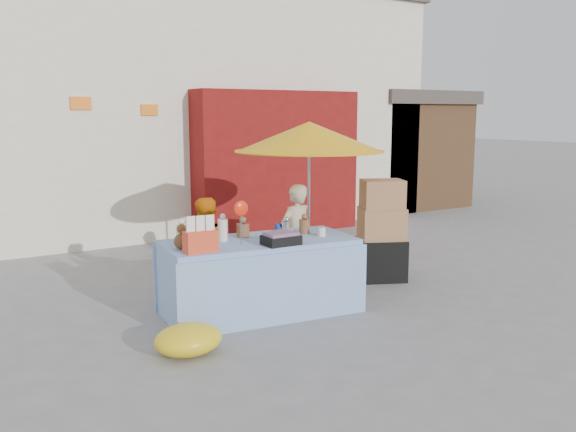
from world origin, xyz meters
TOP-DOWN VIEW (x-y plane):
  - ground at (0.00, 0.00)m, footprint 80.00×80.00m
  - backdrop at (0.52, 7.52)m, footprint 14.00×8.00m
  - market_table at (-0.37, 0.33)m, footprint 2.24×1.25m
  - chair_left at (-0.77, 0.78)m, footprint 0.57×0.56m
  - chair_right at (0.48, 0.78)m, footprint 0.57×0.56m
  - vendor_orange at (-0.77, 0.91)m, footprint 0.69×0.59m
  - vendor_beige at (0.48, 0.91)m, footprint 0.54×0.41m
  - umbrella at (0.78, 1.06)m, footprint 1.90×1.90m
  - box_stack at (1.67, 0.65)m, footprint 0.76×0.70m
  - tarp_bundle at (-1.52, -0.40)m, footprint 0.74×0.65m

SIDE VIEW (x-z plane):
  - ground at x=0.00m, z-range 0.00..0.00m
  - tarp_bundle at x=-1.52m, z-range 0.00..0.29m
  - chair_left at x=-0.77m, z-range -0.17..0.68m
  - chair_right at x=0.48m, z-range -0.17..0.68m
  - market_table at x=-0.37m, z-range -0.22..1.07m
  - box_stack at x=1.67m, z-range -0.05..1.29m
  - vendor_orange at x=-0.77m, z-range 0.00..1.25m
  - vendor_beige at x=0.48m, z-range 0.00..1.33m
  - umbrella at x=0.78m, z-range 0.85..2.94m
  - backdrop at x=0.52m, z-range -0.80..7.00m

